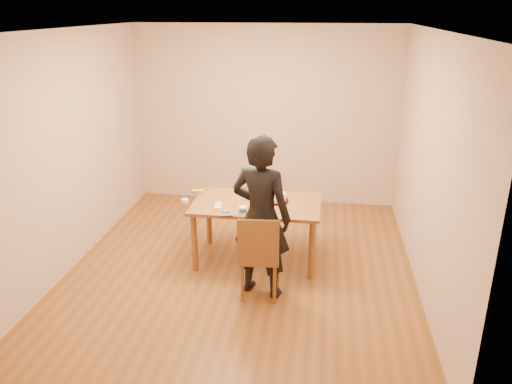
# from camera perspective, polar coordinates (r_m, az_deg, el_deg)

# --- Properties ---
(room_shell) EXTENTS (4.00, 4.50, 2.70)m
(room_shell) POSITION_cam_1_polar(r_m,az_deg,el_deg) (5.83, -1.18, 4.84)
(room_shell) COLOR brown
(room_shell) RESTS_ON ground
(dining_table) EXTENTS (1.50, 0.89, 0.04)m
(dining_table) POSITION_cam_1_polar(r_m,az_deg,el_deg) (5.88, 0.07, -1.38)
(dining_table) COLOR brown
(dining_table) RESTS_ON floor
(dining_chair) EXTENTS (0.42, 0.42, 0.04)m
(dining_chair) POSITION_cam_1_polar(r_m,az_deg,el_deg) (5.28, 0.52, -7.38)
(dining_chair) COLOR brown
(dining_chair) RESTS_ON floor
(cake_plate) EXTENTS (0.28, 0.28, 0.02)m
(cake_plate) POSITION_cam_1_polar(r_m,az_deg,el_deg) (5.91, 2.35, -0.99)
(cake_plate) COLOR #BC0C0F
(cake_plate) RESTS_ON dining_table
(cake) EXTENTS (0.23, 0.23, 0.07)m
(cake) POSITION_cam_1_polar(r_m,az_deg,el_deg) (5.89, 2.35, -0.56)
(cake) COLOR white
(cake) RESTS_ON cake_plate
(frosting_dome) EXTENTS (0.22, 0.22, 0.03)m
(frosting_dome) POSITION_cam_1_polar(r_m,az_deg,el_deg) (5.88, 2.36, -0.11)
(frosting_dome) COLOR white
(frosting_dome) RESTS_ON cake
(frosting_tub) EXTENTS (0.09, 0.09, 0.08)m
(frosting_tub) POSITION_cam_1_polar(r_m,az_deg,el_deg) (5.57, -1.53, -2.06)
(frosting_tub) COLOR white
(frosting_tub) RESTS_ON dining_table
(frosting_lid) EXTENTS (0.09, 0.09, 0.01)m
(frosting_lid) POSITION_cam_1_polar(r_m,az_deg,el_deg) (5.62, -3.52, -2.24)
(frosting_lid) COLOR #1840A1
(frosting_lid) RESTS_ON dining_table
(frosting_dollop) EXTENTS (0.04, 0.04, 0.02)m
(frosting_dollop) POSITION_cam_1_polar(r_m,az_deg,el_deg) (5.62, -3.53, -2.12)
(frosting_dollop) COLOR white
(frosting_dollop) RESTS_ON frosting_lid
(ramekin_green) EXTENTS (0.09, 0.09, 0.04)m
(ramekin_green) POSITION_cam_1_polar(r_m,az_deg,el_deg) (5.67, -4.38, -1.86)
(ramekin_green) COLOR white
(ramekin_green) RESTS_ON dining_table
(ramekin_yellow) EXTENTS (0.09, 0.09, 0.04)m
(ramekin_yellow) POSITION_cam_1_polar(r_m,az_deg,el_deg) (5.77, -4.30, -1.47)
(ramekin_yellow) COLOR white
(ramekin_yellow) RESTS_ON dining_table
(ramekin_multi) EXTENTS (0.08, 0.08, 0.04)m
(ramekin_multi) POSITION_cam_1_polar(r_m,az_deg,el_deg) (5.94, -8.13, -0.99)
(ramekin_multi) COLOR white
(ramekin_multi) RESTS_ON dining_table
(candy_box_pink) EXTENTS (0.13, 0.07, 0.02)m
(candy_box_pink) POSITION_cam_1_polar(r_m,az_deg,el_deg) (6.21, -6.68, -0.04)
(candy_box_pink) COLOR #DB33A2
(candy_box_pink) RESTS_ON dining_table
(candy_box_green) EXTENTS (0.14, 0.07, 0.02)m
(candy_box_green) POSITION_cam_1_polar(r_m,az_deg,el_deg) (6.21, -6.72, 0.15)
(candy_box_green) COLOR green
(candy_box_green) RESTS_ON candy_box_pink
(spatula) EXTENTS (0.14, 0.06, 0.01)m
(spatula) POSITION_cam_1_polar(r_m,az_deg,el_deg) (5.50, -3.41, -2.79)
(spatula) COLOR black
(spatula) RESTS_ON dining_table
(person) EXTENTS (0.73, 0.58, 1.76)m
(person) POSITION_cam_1_polar(r_m,az_deg,el_deg) (5.14, 0.60, -2.90)
(person) COLOR black
(person) RESTS_ON floor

